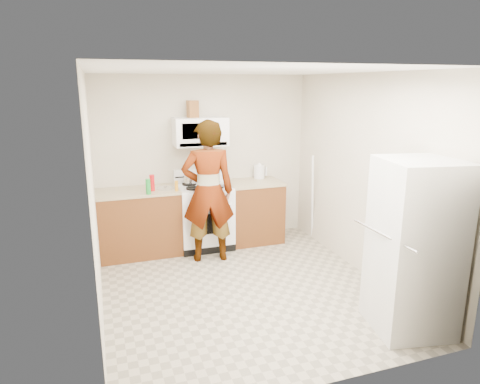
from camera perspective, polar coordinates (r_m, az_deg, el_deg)
name	(u,v)px	position (r m, az deg, el deg)	size (l,w,h in m)	color
floor	(243,288)	(5.22, 0.46, -12.70)	(3.60, 3.60, 0.00)	gray
back_wall	(205,160)	(6.47, -4.74, 4.26)	(3.20, 0.02, 2.50)	beige
right_wall	(365,177)	(5.51, 16.32, 1.96)	(0.02, 3.60, 2.50)	beige
cabinet_left	(139,224)	(6.21, -13.27, -4.13)	(1.12, 0.62, 0.90)	#5E3216
counter_left	(137,192)	(6.08, -13.52, 0.06)	(1.14, 0.64, 0.04)	tan
cabinet_right	(253,212)	(6.58, 1.80, -2.71)	(0.80, 0.62, 0.90)	#5E3216
counter_right	(254,183)	(6.45, 1.83, 1.26)	(0.82, 0.64, 0.04)	tan
gas_range	(204,215)	(6.34, -4.80, -3.08)	(0.76, 0.65, 1.13)	white
microwave	(200,132)	(6.21, -5.32, 8.02)	(0.76, 0.38, 0.40)	white
person	(208,192)	(5.73, -4.28, 0.03)	(0.70, 0.46, 1.93)	tan
fridge	(414,247)	(4.45, 22.21, -6.82)	(0.70, 0.70, 1.70)	white
kettle	(259,172)	(6.67, 2.58, 2.71)	(0.17, 0.17, 0.20)	silver
jug	(193,109)	(6.18, -6.33, 10.94)	(0.14, 0.14, 0.24)	brown
saucepan	(190,179)	(6.32, -6.70, 1.73)	(0.20, 0.20, 0.11)	silver
tray	(219,185)	(6.12, -2.86, 0.89)	(0.25, 0.16, 0.05)	white
bottle_spray	(152,183)	(5.98, -11.64, 1.21)	(0.07, 0.07, 0.23)	#B80D13
bottle_hot_sauce	(177,186)	(5.93, -8.46, 0.82)	(0.05, 0.05, 0.14)	orange
bottle_green_cap	(148,187)	(5.81, -12.14, 0.70)	(0.06, 0.06, 0.21)	#167E2A
pot_lid	(165,188)	(6.10, -9.95, 0.50)	(0.25, 0.25, 0.01)	white
broom	(312,198)	(6.61, 9.64, -0.75)	(0.03, 0.03, 1.36)	white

